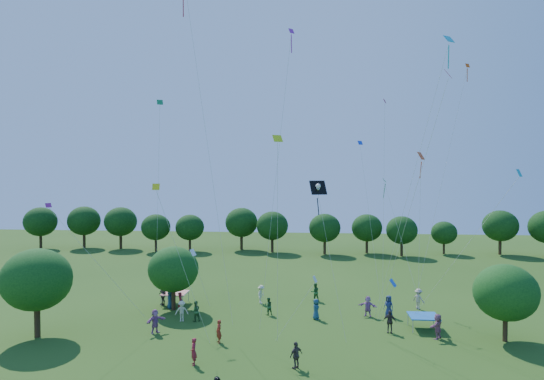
# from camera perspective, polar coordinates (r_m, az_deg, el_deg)

# --- Properties ---
(near_tree_west) EXTENTS (5.07, 5.07, 6.57)m
(near_tree_west) POSITION_cam_1_polar(r_m,az_deg,el_deg) (40.27, -25.96, -9.46)
(near_tree_west) COLOR #422B19
(near_tree_west) RESTS_ON ground
(near_tree_north) EXTENTS (4.45, 4.45, 5.64)m
(near_tree_north) POSITION_cam_1_polar(r_m,az_deg,el_deg) (44.28, -11.53, -9.12)
(near_tree_north) COLOR #422B19
(near_tree_north) RESTS_ON ground
(near_tree_east) EXTENTS (4.49, 4.49, 5.57)m
(near_tree_east) POSITION_cam_1_polar(r_m,az_deg,el_deg) (39.37, 25.80, -10.81)
(near_tree_east) COLOR #422B19
(near_tree_east) RESTS_ON ground
(treeline) EXTENTS (88.01, 8.77, 6.77)m
(treeline) POSITION_cam_1_polar(r_m,az_deg,el_deg) (74.45, 1.59, -4.21)
(treeline) COLOR #422B19
(treeline) RESTS_ON ground
(tent_red_stripe) EXTENTS (2.20, 2.20, 1.10)m
(tent_red_stripe) POSITION_cam_1_polar(r_m,az_deg,el_deg) (46.66, -11.34, -11.80)
(tent_red_stripe) COLOR red
(tent_red_stripe) RESTS_ON ground
(tent_blue) EXTENTS (2.20, 2.20, 1.10)m
(tent_blue) POSITION_cam_1_polar(r_m,az_deg,el_deg) (40.55, 17.40, -13.98)
(tent_blue) COLOR #1A5EAE
(tent_blue) RESTS_ON ground
(crowd_person_0) EXTENTS (0.99, 0.93, 1.79)m
(crowd_person_0) POSITION_cam_1_polar(r_m,az_deg,el_deg) (43.22, 13.56, -13.13)
(crowd_person_0) COLOR navy
(crowd_person_0) RESTS_ON ground
(crowd_person_1) EXTENTS (0.62, 0.75, 1.71)m
(crowd_person_1) POSITION_cam_1_polar(r_m,az_deg,el_deg) (32.64, -9.21, -18.26)
(crowd_person_1) COLOR maroon
(crowd_person_1) RESTS_ON ground
(crowd_person_2) EXTENTS (0.93, 0.78, 1.66)m
(crowd_person_2) POSITION_cam_1_polar(r_m,az_deg,el_deg) (41.35, -8.99, -13.90)
(crowd_person_2) COLOR #2F622A
(crowd_person_2) RESTS_ON ground
(crowd_person_3) EXTENTS (1.18, 1.26, 1.83)m
(crowd_person_3) POSITION_cam_1_polar(r_m,az_deg,el_deg) (46.15, 16.86, -12.16)
(crowd_person_3) COLOR #BAA294
(crowd_person_3) RESTS_ON ground
(crowd_person_4) EXTENTS (1.02, 1.01, 1.68)m
(crowd_person_4) POSITION_cam_1_polar(r_m,az_deg,el_deg) (31.75, 2.86, -18.84)
(crowd_person_4) COLOR #463938
(crowd_person_4) RESTS_ON ground
(crowd_person_5) EXTENTS (1.50, 1.72, 1.82)m
(crowd_person_5) POSITION_cam_1_polar(r_m,az_deg,el_deg) (39.02, -13.59, -14.78)
(crowd_person_5) COLOR #945693
(crowd_person_5) RESTS_ON ground
(crowd_person_6) EXTENTS (0.69, 0.93, 1.68)m
(crowd_person_6) POSITION_cam_1_polar(r_m,az_deg,el_deg) (45.33, -11.90, -12.47)
(crowd_person_6) COLOR navy
(crowd_person_6) RESTS_ON ground
(crowd_person_7) EXTENTS (0.60, 0.77, 1.81)m
(crowd_person_7) POSITION_cam_1_polar(r_m,az_deg,el_deg) (43.84, -10.71, -12.88)
(crowd_person_7) COLOR maroon
(crowd_person_7) RESTS_ON ground
(crowd_person_8) EXTENTS (0.83, 0.70, 1.49)m
(crowd_person_8) POSITION_cam_1_polar(r_m,az_deg,el_deg) (42.59, -0.45, -13.52)
(crowd_person_8) COLOR #225026
(crowd_person_8) RESTS_ON ground
(crowd_person_9) EXTENTS (0.74, 1.20, 1.71)m
(crowd_person_9) POSITION_cam_1_polar(r_m,az_deg,el_deg) (46.05, -1.29, -12.18)
(crowd_person_9) COLOR beige
(crowd_person_9) RESTS_ON ground
(crowd_person_10) EXTENTS (1.09, 0.68, 1.72)m
(crowd_person_10) POSITION_cam_1_polar(r_m,az_deg,el_deg) (39.14, 13.66, -14.81)
(crowd_person_10) COLOR #3A302F
(crowd_person_10) RESTS_ON ground
(crowd_person_11) EXTENTS (1.70, 1.08, 1.71)m
(crowd_person_11) POSITION_cam_1_polar(r_m,az_deg,el_deg) (42.94, 11.20, -13.27)
(crowd_person_11) COLOR #A362A9
(crowd_person_11) RESTS_ON ground
(crowd_person_12) EXTENTS (0.60, 0.91, 1.70)m
(crowd_person_12) POSITION_cam_1_polar(r_m,az_deg,el_deg) (41.51, 5.19, -13.78)
(crowd_person_12) COLOR navy
(crowd_person_12) RESTS_ON ground
(crowd_person_13) EXTENTS (0.66, 0.73, 1.64)m
(crowd_person_13) POSITION_cam_1_polar(r_m,az_deg,el_deg) (36.25, -6.28, -16.21)
(crowd_person_13) COLOR maroon
(crowd_person_13) RESTS_ON ground
(crowd_person_14) EXTENTS (0.93, 0.67, 1.70)m
(crowd_person_14) POSITION_cam_1_polar(r_m,az_deg,el_deg) (47.13, 5.08, -11.86)
(crowd_person_14) COLOR #285D28
(crowd_person_14) RESTS_ON ground
(crowd_person_15) EXTENTS (1.19, 0.78, 1.68)m
(crowd_person_15) POSITION_cam_1_polar(r_m,az_deg,el_deg) (41.53, -10.57, -13.82)
(crowd_person_15) COLOR beige
(crowd_person_15) RESTS_ON ground
(crowd_person_16) EXTENTS (1.13, 1.05, 1.81)m
(crowd_person_16) POSITION_cam_1_polar(r_m,az_deg,el_deg) (46.71, -12.74, -11.96)
(crowd_person_16) COLOR #483E3A
(crowd_person_16) RESTS_ON ground
(crowd_person_17) EXTENTS (1.51, 1.75, 1.84)m
(crowd_person_17) POSITION_cam_1_polar(r_m,az_deg,el_deg) (38.76, 18.90, -14.93)
(crowd_person_17) COLOR #9C5B7D
(crowd_person_17) RESTS_ON ground
(pirate_kite) EXTENTS (2.45, 2.68, 10.33)m
(pirate_kite) POSITION_cam_1_polar(r_m,az_deg,el_deg) (33.06, 5.51, 0.00)
(pirate_kite) COLOR black
(red_high_kite) EXTENTS (3.62, 1.19, 25.41)m
(red_high_kite) POSITION_cam_1_polar(r_m,az_deg,el_deg) (35.43, -9.35, 17.13)
(red_high_kite) COLOR red
(small_kite_0) EXTENTS (2.82, 9.20, 16.41)m
(small_kite_0) POSITION_cam_1_polar(r_m,az_deg,el_deg) (30.05, 17.70, 4.31)
(small_kite_0) COLOR red
(small_kite_1) EXTENTS (4.27, 0.34, 20.03)m
(small_kite_1) POSITION_cam_1_polar(r_m,az_deg,el_deg) (43.76, 20.37, 5.63)
(small_kite_1) COLOR #E84C0C
(small_kite_2) EXTENTS (2.74, 2.97, 10.24)m
(small_kite_2) POSITION_cam_1_polar(r_m,az_deg,el_deg) (29.32, -11.89, -4.48)
(small_kite_2) COLOR yellow
(small_kite_3) EXTENTS (0.75, 0.55, 17.67)m
(small_kite_3) POSITION_cam_1_polar(r_m,az_deg,el_deg) (46.42, -13.16, 4.83)
(small_kite_3) COLOR #167A41
(small_kite_4) EXTENTS (1.03, 1.94, 3.37)m
(small_kite_4) POSITION_cam_1_polar(r_m,az_deg,el_deg) (35.85, 13.95, -10.85)
(small_kite_4) COLOR blue
(small_kite_5) EXTENTS (2.37, 1.10, 20.90)m
(small_kite_5) POSITION_cam_1_polar(r_m,az_deg,el_deg) (34.03, 1.19, 8.16)
(small_kite_5) COLOR #AC1CAC
(small_kite_6) EXTENTS (2.71, 0.66, 4.18)m
(small_kite_6) POSITION_cam_1_polar(r_m,az_deg,el_deg) (32.02, 4.46, -11.39)
(small_kite_6) COLOR silver
(small_kite_7) EXTENTS (3.92, 6.47, 19.09)m
(small_kite_7) POSITION_cam_1_polar(r_m,az_deg,el_deg) (32.40, 18.15, 8.87)
(small_kite_7) COLOR #0DADC7
(small_kite_8) EXTENTS (0.53, 2.49, 17.35)m
(small_kite_8) POSITION_cam_1_polar(r_m,az_deg,el_deg) (43.17, 13.05, 3.25)
(small_kite_8) COLOR red
(small_kite_9) EXTENTS (0.70, 0.79, 12.45)m
(small_kite_9) POSITION_cam_1_polar(r_m,az_deg,el_deg) (38.48, 17.07, 1.34)
(small_kite_9) COLOR #FF460D
(small_kite_10) EXTENTS (0.68, 1.73, 13.15)m
(small_kite_10) POSITION_cam_1_polar(r_m,az_deg,el_deg) (29.61, 0.66, 1.12)
(small_kite_10) COLOR #C0DF13
(small_kite_11) EXTENTS (2.51, 5.22, 10.34)m
(small_kite_11) POSITION_cam_1_polar(r_m,az_deg,el_deg) (46.81, 13.72, -1.37)
(small_kite_11) COLOR #188726
(small_kite_12) EXTENTS (1.75, 3.53, 13.80)m
(small_kite_12) POSITION_cam_1_polar(r_m,az_deg,el_deg) (44.23, 10.92, 0.74)
(small_kite_12) COLOR blue
(small_kite_13) EXTENTS (5.07, 4.80, 8.86)m
(small_kite_13) POSITION_cam_1_polar(r_m,az_deg,el_deg) (35.98, -21.83, -5.53)
(small_kite_13) COLOR #871672
(small_kite_14) EXTENTS (1.21, 1.86, 4.88)m
(small_kite_14) POSITION_cam_1_polar(r_m,az_deg,el_deg) (38.81, -9.08, -7.93)
(small_kite_14) COLOR white
(small_kite_15) EXTENTS (4.78, 7.83, 11.08)m
(small_kite_15) POSITION_cam_1_polar(r_m,az_deg,el_deg) (33.84, 24.18, -2.62)
(small_kite_15) COLOR #0CA3BA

